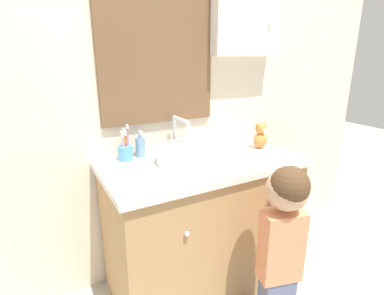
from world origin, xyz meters
The scene contains 7 objects.
wall_back centered at (0.02, 0.62, 1.28)m, with size 3.20×0.18×2.50m.
vanity_counter centered at (0.00, 0.32, 0.40)m, with size 1.07×0.57×0.79m.
sink_basin centered at (-0.06, 0.34, 0.83)m, with size 0.38×0.43×0.21m.
toothbrush_holder centered at (-0.36, 0.53, 0.83)m, with size 0.08×0.08×0.19m.
soap_dispenser centered at (-0.27, 0.54, 0.85)m, with size 0.05×0.05×0.15m.
child_figure centered at (0.14, -0.16, 0.57)m, with size 0.27×0.41×0.89m.
teddy_bear centered at (0.42, 0.34, 0.86)m, with size 0.09×0.07×0.16m.
Camera 1 is at (-0.78, -0.98, 1.33)m, focal length 28.00 mm.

